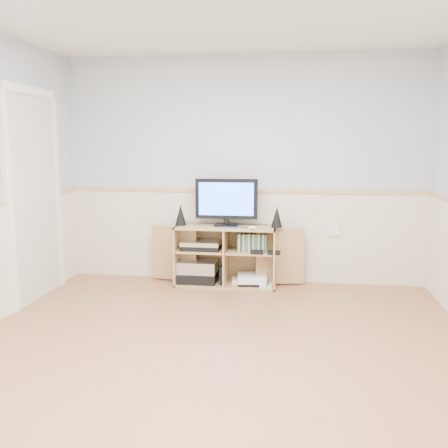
{
  "coord_description": "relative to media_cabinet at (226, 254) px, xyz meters",
  "views": [
    {
      "loc": [
        0.56,
        -3.27,
        1.52
      ],
      "look_at": [
        -0.07,
        1.2,
        0.81
      ],
      "focal_mm": 40.0,
      "sensor_mm": 36.0,
      "label": 1
    }
  ],
  "objects": [
    {
      "name": "mouse",
      "position": [
        0.3,
        -0.19,
        0.34
      ],
      "size": [
        0.11,
        0.09,
        0.04
      ],
      "primitive_type": "ellipsoid",
      "rotation": [
        0.0,
        0.0,
        -0.34
      ],
      "color": "white",
      "rests_on": "media_cabinet"
    },
    {
      "name": "monitor",
      "position": [
        0.0,
        -0.0,
        0.6
      ],
      "size": [
        0.68,
        0.18,
        0.51
      ],
      "color": "black",
      "rests_on": "media_cabinet"
    },
    {
      "name": "speaker_left",
      "position": [
        -0.5,
        -0.03,
        0.43
      ],
      "size": [
        0.12,
        0.12,
        0.23
      ],
      "primitive_type": "cone",
      "color": "black",
      "rests_on": "media_cabinet"
    },
    {
      "name": "room",
      "position": [
        0.11,
        -1.94,
        0.88
      ],
      "size": [
        4.04,
        4.54,
        2.54
      ],
      "color": "#AD744C",
      "rests_on": "ground"
    },
    {
      "name": "keyboard",
      "position": [
        0.13,
        -0.19,
        0.32
      ],
      "size": [
        0.29,
        0.12,
        0.01
      ],
      "primitive_type": "cube",
      "rotation": [
        0.0,
        0.0,
        -0.01
      ],
      "color": "silver",
      "rests_on": "media_cabinet"
    },
    {
      "name": "speaker_right",
      "position": [
        0.55,
        -0.03,
        0.43
      ],
      "size": [
        0.12,
        0.12,
        0.23
      ],
      "primitive_type": "cone",
      "color": "black",
      "rests_on": "media_cabinet"
    },
    {
      "name": "game_cases",
      "position": [
        0.29,
        -0.07,
        0.15
      ],
      "size": [
        0.32,
        0.13,
        0.19
      ],
      "primitive_type": "cube",
      "color": "#3F8C3F",
      "rests_on": "media_cabinet"
    },
    {
      "name": "wall_outlet",
      "position": [
        1.17,
        0.16,
        0.27
      ],
      "size": [
        0.12,
        0.03,
        0.12
      ],
      "primitive_type": "cube",
      "color": "white",
      "rests_on": "wall_back"
    },
    {
      "name": "game_consoles",
      "position": [
        0.28,
        -0.06,
        -0.26
      ],
      "size": [
        0.45,
        0.3,
        0.11
      ],
      "color": "white",
      "rests_on": "media_cabinet"
    },
    {
      "name": "av_components",
      "position": [
        -0.3,
        -0.05,
        -0.11
      ],
      "size": [
        0.51,
        0.31,
        0.47
      ],
      "color": "black",
      "rests_on": "media_cabinet"
    },
    {
      "name": "media_cabinet",
      "position": [
        0.0,
        0.0,
        0.0
      ],
      "size": [
        1.7,
        0.41,
        0.65
      ],
      "color": "tan",
      "rests_on": "floor"
    }
  ]
}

